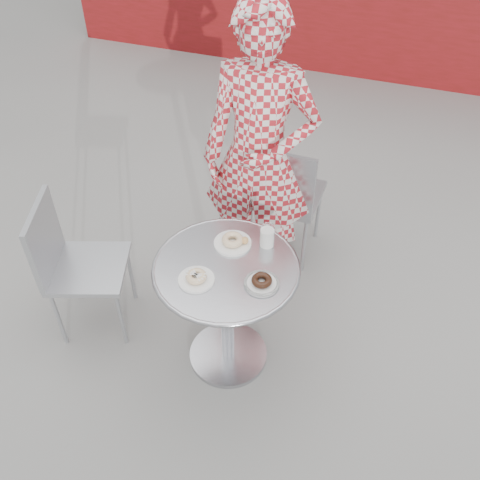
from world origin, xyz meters
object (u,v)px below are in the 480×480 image
(bistro_table, at_px, (227,291))
(chair_far, at_px, (285,217))
(chair_left, at_px, (92,289))
(plate_near, at_px, (196,278))
(plate_checker, at_px, (262,282))
(milk_cup, at_px, (267,237))
(plate_far, at_px, (233,241))
(seated_person, at_px, (259,159))

(bistro_table, distance_m, chair_far, 0.97)
(chair_left, height_order, plate_near, chair_left)
(plate_checker, height_order, milk_cup, milk_cup)
(chair_far, relative_size, plate_far, 4.73)
(chair_left, bearing_deg, bistro_table, -108.72)
(chair_far, distance_m, chair_left, 1.26)
(bistro_table, height_order, chair_far, chair_far)
(bistro_table, xyz_separation_m, chair_far, (0.05, 0.93, -0.27))
(seated_person, bearing_deg, bistro_table, -87.84)
(plate_far, relative_size, plate_near, 1.10)
(chair_far, relative_size, plate_checker, 5.35)
(seated_person, bearing_deg, chair_far, 66.23)
(seated_person, relative_size, milk_cup, 14.83)
(chair_left, distance_m, plate_near, 0.85)
(plate_near, xyz_separation_m, plate_checker, (0.29, 0.07, -0.00))
(bistro_table, height_order, plate_checker, plate_checker)
(plate_far, height_order, milk_cup, milk_cup)
(seated_person, relative_size, plate_near, 10.36)
(milk_cup, bearing_deg, chair_left, -167.69)
(milk_cup, bearing_deg, plate_near, -125.18)
(chair_left, bearing_deg, plate_checker, -111.81)
(chair_left, distance_m, plate_far, 0.92)
(bistro_table, relative_size, plate_near, 4.27)
(seated_person, bearing_deg, plate_far, -88.53)
(seated_person, distance_m, plate_far, 0.54)
(chair_left, height_order, plate_checker, chair_left)
(chair_left, relative_size, seated_person, 0.49)
(plate_checker, bearing_deg, plate_far, 135.40)
(bistro_table, distance_m, chair_left, 0.85)
(bistro_table, bearing_deg, seated_person, 94.76)
(plate_near, bearing_deg, chair_far, 82.40)
(chair_left, height_order, plate_far, chair_left)
(milk_cup, bearing_deg, plate_far, -162.71)
(bistro_table, distance_m, plate_checker, 0.27)
(plate_near, bearing_deg, bistro_table, 53.00)
(plate_checker, bearing_deg, milk_cup, 102.00)
(bistro_table, distance_m, milk_cup, 0.33)
(seated_person, distance_m, plate_near, 0.81)
(plate_checker, xyz_separation_m, milk_cup, (-0.05, 0.25, 0.04))
(bistro_table, xyz_separation_m, milk_cup, (0.14, 0.20, 0.23))
(bistro_table, bearing_deg, milk_cup, 56.01)
(plate_far, bearing_deg, plate_near, -105.34)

